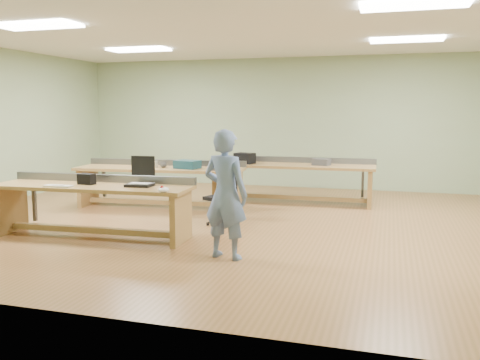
# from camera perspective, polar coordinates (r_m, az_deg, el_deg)

# --- Properties ---
(floor) EXTENTS (10.00, 10.00, 0.00)m
(floor) POSITION_cam_1_polar(r_m,az_deg,el_deg) (8.26, -0.09, -4.73)
(floor) COLOR brown
(floor) RESTS_ON ground
(ceiling) EXTENTS (10.00, 10.00, 0.00)m
(ceiling) POSITION_cam_1_polar(r_m,az_deg,el_deg) (8.14, -0.10, 16.33)
(ceiling) COLOR silver
(ceiling) RESTS_ON wall_back
(wall_back) EXTENTS (10.00, 0.04, 3.00)m
(wall_back) POSITION_cam_1_polar(r_m,az_deg,el_deg) (11.95, 5.41, 6.39)
(wall_back) COLOR #8CA57D
(wall_back) RESTS_ON floor
(wall_front) EXTENTS (10.00, 0.04, 3.00)m
(wall_front) POSITION_cam_1_polar(r_m,az_deg,el_deg) (4.38, -15.20, 3.65)
(wall_front) COLOR #8CA57D
(wall_front) RESTS_ON floor
(fluor_panels) EXTENTS (6.20, 3.50, 0.03)m
(fluor_panels) POSITION_cam_1_polar(r_m,az_deg,el_deg) (8.14, -0.10, 16.12)
(fluor_panels) COLOR white
(fluor_panels) RESTS_ON ceiling
(workbench_front) EXTENTS (2.90, 0.90, 0.86)m
(workbench_front) POSITION_cam_1_polar(r_m,az_deg,el_deg) (7.52, -16.15, -1.97)
(workbench_front) COLOR #A27F44
(workbench_front) RESTS_ON floor
(workbench_mid) EXTENTS (3.17, 1.12, 0.86)m
(workbench_mid) POSITION_cam_1_polar(r_m,az_deg,el_deg) (9.53, -8.88, 0.31)
(workbench_mid) COLOR #A27F44
(workbench_mid) RESTS_ON floor
(workbench_back) EXTENTS (3.19, 0.90, 0.86)m
(workbench_back) POSITION_cam_1_polar(r_m,az_deg,el_deg) (10.00, 5.90, 0.72)
(workbench_back) COLOR #A27F44
(workbench_back) RESTS_ON floor
(person) EXTENTS (0.64, 0.49, 1.58)m
(person) POSITION_cam_1_polar(r_m,az_deg,el_deg) (6.13, -1.64, -1.63)
(person) COLOR slate
(person) RESTS_ON floor
(laptop_base) EXTENTS (0.37, 0.31, 0.04)m
(laptop_base) POSITION_cam_1_polar(r_m,az_deg,el_deg) (7.18, -11.20, -0.55)
(laptop_base) COLOR black
(laptop_base) RESTS_ON workbench_front
(laptop_screen) EXTENTS (0.35, 0.04, 0.27)m
(laptop_screen) POSITION_cam_1_polar(r_m,az_deg,el_deg) (7.27, -10.83, 1.60)
(laptop_screen) COLOR black
(laptop_screen) RESTS_ON laptop_base
(keyboard) EXTENTS (0.41, 0.15, 0.02)m
(keyboard) POSITION_cam_1_polar(r_m,az_deg,el_deg) (7.42, -19.72, -0.65)
(keyboard) COLOR beige
(keyboard) RESTS_ON workbench_front
(trackball_mouse) EXTENTS (0.19, 0.20, 0.07)m
(trackball_mouse) POSITION_cam_1_polar(r_m,az_deg,el_deg) (6.61, -8.57, -1.07)
(trackball_mouse) COLOR white
(trackball_mouse) RESTS_ON workbench_front
(camera_bag) EXTENTS (0.24, 0.16, 0.15)m
(camera_bag) POSITION_cam_1_polar(r_m,az_deg,el_deg) (7.55, -16.85, 0.11)
(camera_bag) COLOR black
(camera_bag) RESTS_ON workbench_front
(task_chair) EXTENTS (0.58, 0.58, 0.83)m
(task_chair) POSITION_cam_1_polar(r_m,az_deg,el_deg) (8.04, -2.06, -2.86)
(task_chair) COLOR black
(task_chair) RESTS_ON floor
(parts_bin_teal) EXTENTS (0.47, 0.38, 0.15)m
(parts_bin_teal) POSITION_cam_1_polar(r_m,az_deg,el_deg) (9.25, -5.93, 1.76)
(parts_bin_teal) COLOR #143843
(parts_bin_teal) RESTS_ON workbench_mid
(parts_bin_grey) EXTENTS (0.43, 0.31, 0.11)m
(parts_bin_grey) POSITION_cam_1_polar(r_m,az_deg,el_deg) (8.94, -2.20, 1.46)
(parts_bin_grey) COLOR #393A3C
(parts_bin_grey) RESTS_ON workbench_mid
(mug) EXTENTS (0.16, 0.16, 0.10)m
(mug) POSITION_cam_1_polar(r_m,az_deg,el_deg) (9.45, -8.60, 1.71)
(mug) COLOR #393A3C
(mug) RESTS_ON workbench_mid
(drinks_can) EXTENTS (0.07, 0.07, 0.12)m
(drinks_can) POSITION_cam_1_polar(r_m,az_deg,el_deg) (9.50, -9.37, 1.77)
(drinks_can) COLOR silver
(drinks_can) RESTS_ON workbench_mid
(storage_box_back) EXTENTS (0.43, 0.36, 0.21)m
(storage_box_back) POSITION_cam_1_polar(r_m,az_deg,el_deg) (10.03, 0.53, 2.45)
(storage_box_back) COLOR black
(storage_box_back) RESTS_ON workbench_back
(tray_back) EXTENTS (0.36, 0.30, 0.13)m
(tray_back) POSITION_cam_1_polar(r_m,az_deg,el_deg) (9.84, 9.13, 2.01)
(tray_back) COLOR #393A3C
(tray_back) RESTS_ON workbench_back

